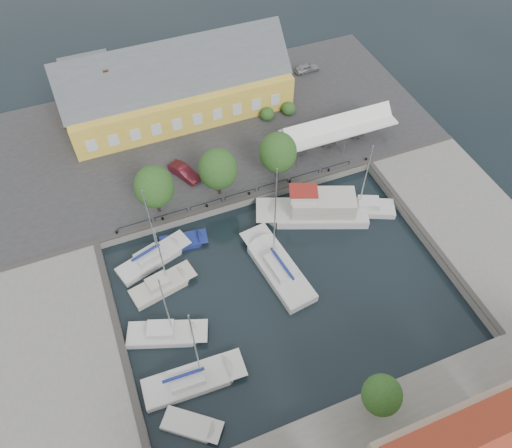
{
  "coord_description": "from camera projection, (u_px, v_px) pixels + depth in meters",
  "views": [
    {
      "loc": [
        -12.29,
        -24.87,
        42.68
      ],
      "look_at": [
        0.0,
        6.0,
        1.5
      ],
      "focal_mm": 35.0,
      "sensor_mm": 36.0,
      "label": 1
    }
  ],
  "objects": [
    {
      "name": "ground",
      "position": [
        278.0,
        276.0,
        50.58
      ],
      "size": [
        140.0,
        140.0,
        0.0
      ],
      "primitive_type": "plane",
      "color": "black",
      "rests_on": "ground"
    },
    {
      "name": "launch_sw",
      "position": [
        191.0,
        426.0,
        41.23
      ],
      "size": [
        5.13,
        4.57,
        0.98
      ],
      "color": "silver",
      "rests_on": "ground"
    },
    {
      "name": "north_quay",
      "position": [
        207.0,
        133.0,
        63.61
      ],
      "size": [
        56.0,
        26.0,
        1.0
      ],
      "primitive_type": "cube",
      "color": "#2D2D30",
      "rests_on": "ground"
    },
    {
      "name": "east_boat_a",
      "position": [
        364.0,
        209.0,
        55.89
      ],
      "size": [
        7.4,
        5.02,
        10.28
      ],
      "color": "silver",
      "rests_on": "ground"
    },
    {
      "name": "west_boat_d",
      "position": [
        192.0,
        381.0,
        43.45
      ],
      "size": [
        9.23,
        3.09,
        12.07
      ],
      "color": "silver",
      "rests_on": "ground"
    },
    {
      "name": "west_boat_a",
      "position": [
        152.0,
        259.0,
        51.52
      ],
      "size": [
        8.29,
        4.63,
        10.79
      ],
      "color": "silver",
      "rests_on": "ground"
    },
    {
      "name": "car_silver",
      "position": [
        307.0,
        68.0,
        70.64
      ],
      "size": [
        3.58,
        1.49,
        1.21
      ],
      "primitive_type": "imported",
      "rotation": [
        0.0,
        0.0,
        1.59
      ],
      "color": "#9C9DA3",
      "rests_on": "north_quay"
    },
    {
      "name": "tent_canopy",
      "position": [
        339.0,
        127.0,
        59.42
      ],
      "size": [
        14.0,
        4.0,
        2.83
      ],
      "color": "white",
      "rests_on": "north_quay"
    },
    {
      "name": "center_sailboat",
      "position": [
        278.0,
        269.0,
        50.68
      ],
      "size": [
        4.5,
        10.9,
        14.31
      ],
      "color": "silver",
      "rests_on": "ground"
    },
    {
      "name": "west_quay",
      "position": [
        58.0,
        368.0,
        43.91
      ],
      "size": [
        12.0,
        24.0,
        1.0
      ],
      "primitive_type": "cube",
      "color": "slate",
      "rests_on": "ground"
    },
    {
      "name": "trawler",
      "position": [
        317.0,
        210.0,
        54.77
      ],
      "size": [
        12.72,
        7.89,
        5.0
      ],
      "color": "silver",
      "rests_on": "ground"
    },
    {
      "name": "quay_edge_fittings",
      "position": [
        261.0,
        235.0,
        52.53
      ],
      "size": [
        56.0,
        24.72,
        0.4
      ],
      "color": "#383533",
      "rests_on": "north_quay"
    },
    {
      "name": "car_red",
      "position": [
        184.0,
        172.0,
        57.53
      ],
      "size": [
        3.18,
        4.34,
        1.36
      ],
      "primitive_type": "imported",
      "rotation": [
        0.0,
        0.0,
        0.48
      ],
      "color": "#50121C",
      "rests_on": "north_quay"
    },
    {
      "name": "west_boat_b",
      "position": [
        162.0,
        286.0,
        49.5
      ],
      "size": [
        6.94,
        3.64,
        9.36
      ],
      "color": "beige",
      "rests_on": "ground"
    },
    {
      "name": "launch_nw",
      "position": [
        183.0,
        242.0,
        53.16
      ],
      "size": [
        5.31,
        2.75,
        0.88
      ],
      "color": "navy",
      "rests_on": "ground"
    },
    {
      "name": "warehouse",
      "position": [
        172.0,
        88.0,
        63.07
      ],
      "size": [
        28.56,
        14.0,
        9.55
      ],
      "color": "gold",
      "rests_on": "north_quay"
    },
    {
      "name": "quay_trees",
      "position": [
        218.0,
        169.0,
        53.32
      ],
      "size": [
        18.2,
        4.2,
        6.3
      ],
      "color": "black",
      "rests_on": "north_quay"
    },
    {
      "name": "east_quay",
      "position": [
        471.0,
        225.0,
        54.13
      ],
      "size": [
        12.0,
        24.0,
        1.0
      ],
      "primitive_type": "cube",
      "color": "slate",
      "rests_on": "ground"
    },
    {
      "name": "west_boat_c",
      "position": [
        165.0,
        334.0,
        46.23
      ],
      "size": [
        7.78,
        4.74,
        10.27
      ],
      "color": "silver",
      "rests_on": "ground"
    }
  ]
}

